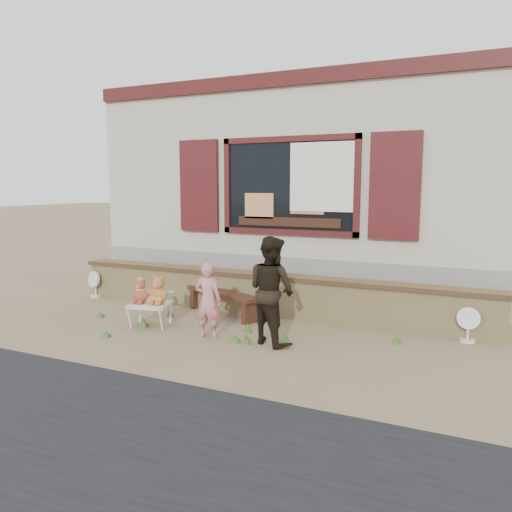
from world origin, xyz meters
The scene contains 12 objects.
ground centered at (0.00, 0.00, 0.00)m, with size 80.00×80.00×0.00m, color brown.
shopfront centered at (0.00, 4.49, 2.00)m, with size 8.04×5.13×4.00m.
brick_wall centered at (0.00, 1.00, 0.34)m, with size 7.10×0.36×0.67m.
bench centered at (-0.61, 0.66, 0.28)m, with size 1.51×0.87×0.39m.
folding_chair centered at (-1.27, -0.36, 0.31)m, with size 0.67×0.63×0.35m.
teddy_bear_left centered at (-1.41, -0.39, 0.53)m, with size 0.27×0.24×0.37m, color brown, non-canonical shape.
teddy_bear_right centered at (-1.14, -0.32, 0.55)m, with size 0.31×0.26×0.42m, color #98592A, non-canonical shape.
child centered at (-0.22, -0.48, 0.52)m, with size 0.38×0.25×1.04m, color #D9818B.
adult centered at (0.66, -0.34, 0.71)m, with size 0.69×0.54×1.42m, color black.
fan_left centered at (-3.38, 0.80, 0.25)m, with size 0.32×0.21×0.49m.
fan_right centered at (3.01, 0.80, 0.24)m, with size 0.30×0.20×0.48m.
grass_tufts centered at (-0.48, -0.31, 0.06)m, with size 4.60×1.51×0.15m.
Camera 1 is at (3.14, -6.20, 2.07)m, focal length 35.00 mm.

